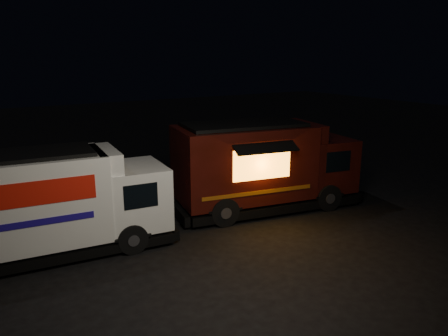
% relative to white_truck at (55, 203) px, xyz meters
% --- Properties ---
extents(ground, '(80.00, 80.00, 0.00)m').
position_rel_white_truck_xyz_m(ground, '(4.36, -1.54, -1.49)').
color(ground, black).
rests_on(ground, ground).
extents(white_truck, '(6.74, 2.89, 2.97)m').
position_rel_white_truck_xyz_m(white_truck, '(0.00, 0.00, 0.00)').
color(white_truck, silver).
rests_on(white_truck, ground).
extents(red_truck, '(7.19, 3.73, 3.18)m').
position_rel_white_truck_xyz_m(red_truck, '(7.27, -0.11, 0.11)').
color(red_truck, '#360C09').
rests_on(red_truck, ground).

